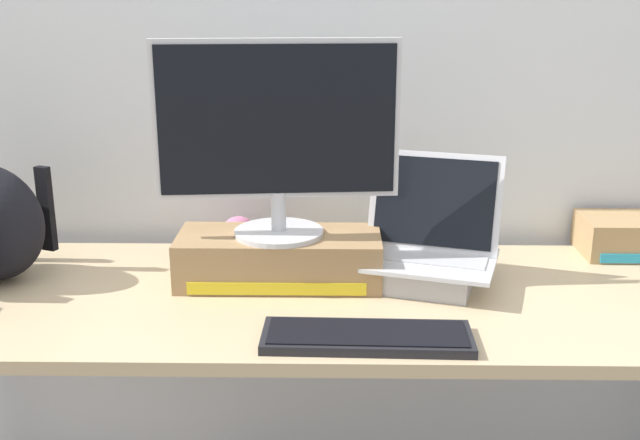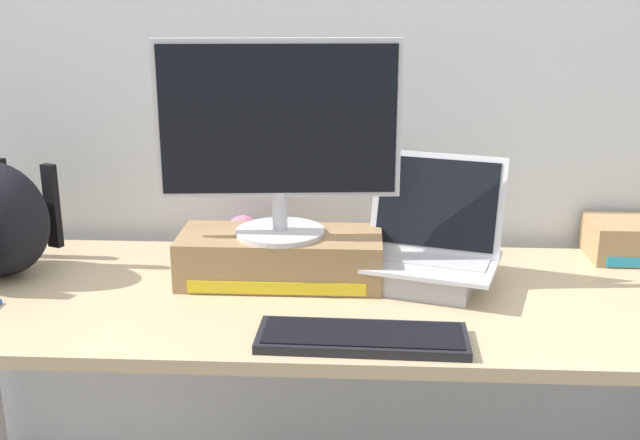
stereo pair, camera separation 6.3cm
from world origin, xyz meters
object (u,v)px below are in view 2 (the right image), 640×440
(desktop_monitor, at_px, (279,134))
(external_keyboard, at_px, (362,338))
(open_laptop, at_px, (429,261))
(toner_box_yellow, at_px, (281,257))
(plush_toy, at_px, (243,234))

(desktop_monitor, bearing_deg, external_keyboard, -63.96)
(desktop_monitor, xyz_separation_m, open_laptop, (0.36, -0.01, -0.30))
(toner_box_yellow, xyz_separation_m, open_laptop, (0.36, -0.01, 0.00))
(toner_box_yellow, xyz_separation_m, desktop_monitor, (0.00, -0.00, 0.30))
(toner_box_yellow, height_order, plush_toy, toner_box_yellow)
(open_laptop, xyz_separation_m, plush_toy, (-0.48, 0.22, -0.01))
(desktop_monitor, distance_m, open_laptop, 0.47)
(desktop_monitor, bearing_deg, open_laptop, -6.54)
(open_laptop, xyz_separation_m, external_keyboard, (-0.16, -0.32, -0.05))
(external_keyboard, bearing_deg, plush_toy, 122.09)
(external_keyboard, height_order, plush_toy, plush_toy)
(desktop_monitor, relative_size, external_keyboard, 1.32)
(open_laptop, relative_size, plush_toy, 3.82)
(desktop_monitor, bearing_deg, plush_toy, 115.32)
(open_laptop, bearing_deg, plush_toy, 171.82)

